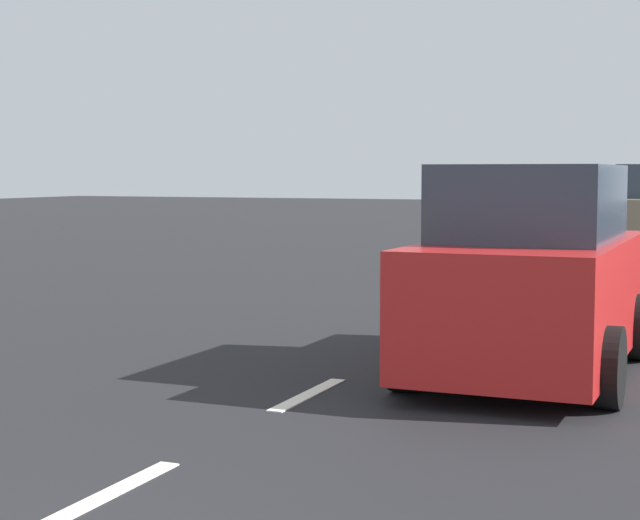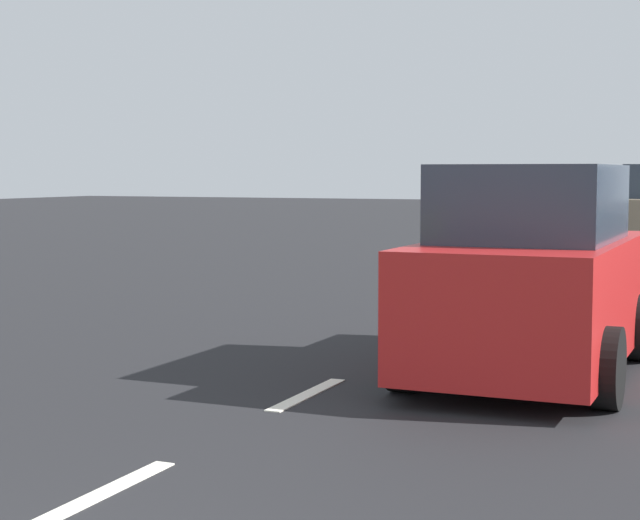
% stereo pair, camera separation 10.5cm
% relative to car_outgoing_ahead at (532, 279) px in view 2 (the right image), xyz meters
% --- Properties ---
extents(ground_plane, '(96.00, 96.00, 0.00)m').
position_rel_car_outgoing_ahead_xyz_m(ground_plane, '(-1.59, 13.66, -0.92)').
color(ground_plane, black).
extents(lane_center_line, '(0.14, 46.40, 0.01)m').
position_rel_car_outgoing_ahead_xyz_m(lane_center_line, '(-1.59, 17.86, -0.91)').
color(lane_center_line, silver).
rests_on(lane_center_line, ground).
extents(car_outgoing_ahead, '(1.95, 3.86, 1.99)m').
position_rel_car_outgoing_ahead_xyz_m(car_outgoing_ahead, '(0.00, 0.00, 0.00)').
color(car_outgoing_ahead, red).
rests_on(car_outgoing_ahead, ground).
extents(car_oncoming_third, '(1.89, 4.27, 2.11)m').
position_rel_car_outgoing_ahead_xyz_m(car_oncoming_third, '(-3.52, 28.24, 0.06)').
color(car_oncoming_third, silver).
rests_on(car_oncoming_third, ground).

